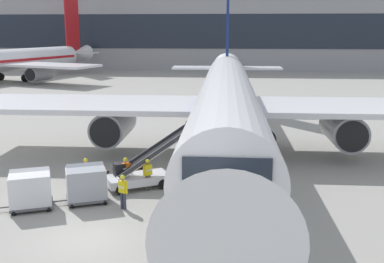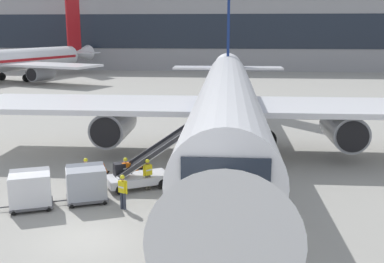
{
  "view_description": "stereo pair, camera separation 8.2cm",
  "coord_description": "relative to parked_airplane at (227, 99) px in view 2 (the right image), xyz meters",
  "views": [
    {
      "loc": [
        6.03,
        -17.66,
        8.63
      ],
      "look_at": [
        3.83,
        6.78,
        3.21
      ],
      "focal_mm": 43.58,
      "sensor_mm": 36.0,
      "label": 1
    },
    {
      "loc": [
        6.11,
        -17.65,
        8.63
      ],
      "look_at": [
        3.83,
        6.78,
        3.21
      ],
      "focal_mm": 43.58,
      "sensor_mm": 36.0,
      "label": 2
    }
  ],
  "objects": [
    {
      "name": "ground_plane",
      "position": [
        -5.57,
        -14.33,
        -3.87
      ],
      "size": [
        600.0,
        600.0,
        0.0
      ],
      "primitive_type": "plane",
      "color": "#9E9B93"
    },
    {
      "name": "parked_airplane",
      "position": [
        0.0,
        0.0,
        0.0
      ],
      "size": [
        35.75,
        45.81,
        15.5
      ],
      "color": "white",
      "rests_on": "ground"
    },
    {
      "name": "belt_loader",
      "position": [
        -4.53,
        -7.63,
        -2.95
      ],
      "size": [
        5.08,
        3.57,
        3.42
      ],
      "color": "silver",
      "rests_on": "ground"
    },
    {
      "name": "baggage_cart_lead",
      "position": [
        -6.89,
        -10.12,
        -2.87
      ],
      "size": [
        2.81,
        2.25,
        1.91
      ],
      "color": "#515156",
      "rests_on": "ground"
    },
    {
      "name": "baggage_cart_second",
      "position": [
        -9.33,
        -11.22,
        -2.87
      ],
      "size": [
        2.81,
        2.25,
        1.91
      ],
      "color": "#515156",
      "rests_on": "ground"
    },
    {
      "name": "ground_crew_by_loader",
      "position": [
        -5.37,
        -7.89,
        -2.87
      ],
      "size": [
        0.52,
        0.39,
        1.74
      ],
      "color": "#333847",
      "rests_on": "ground"
    },
    {
      "name": "ground_crew_by_carts",
      "position": [
        -4.11,
        -8.08,
        -2.87
      ],
      "size": [
        0.45,
        0.43,
        1.74
      ],
      "color": "#514C42",
      "rests_on": "ground"
    },
    {
      "name": "ground_crew_marshaller",
      "position": [
        -7.51,
        -8.18,
        -2.87
      ],
      "size": [
        0.32,
        0.56,
        1.74
      ],
      "color": "black",
      "rests_on": "ground"
    },
    {
      "name": "ground_crew_wingwalker",
      "position": [
        -4.8,
        -10.93,
        -2.87
      ],
      "size": [
        0.52,
        0.39,
        1.74
      ],
      "color": "#333847",
      "rests_on": "ground"
    },
    {
      "name": "safety_cone_engine_keepout",
      "position": [
        -7.36,
        -5.31,
        -3.56
      ],
      "size": [
        0.56,
        0.56,
        0.64
      ],
      "color": "black",
      "rests_on": "ground"
    },
    {
      "name": "safety_cone_wingtip",
      "position": [
        -5.38,
        -5.25,
        -3.56
      ],
      "size": [
        0.56,
        0.56,
        0.64
      ],
      "color": "black",
      "rests_on": "ground"
    },
    {
      "name": "safety_cone_nose_mark",
      "position": [
        -5.48,
        -4.1,
        -3.51
      ],
      "size": [
        0.64,
        0.64,
        0.72
      ],
      "color": "black",
      "rests_on": "ground"
    },
    {
      "name": "apron_guidance_line_lead_in",
      "position": [
        0.1,
        -0.83,
        -3.86
      ],
      "size": [
        0.2,
        110.0,
        0.01
      ],
      "color": "yellow",
      "rests_on": "ground"
    },
    {
      "name": "terminal_building",
      "position": [
        -3.12,
        74.12,
        4.14
      ],
      "size": [
        138.14,
        18.24,
        16.11
      ],
      "color": "#939399",
      "rests_on": "ground"
    },
    {
      "name": "distant_airplane",
      "position": [
        -36.85,
        42.42,
        -0.41
      ],
      "size": [
        33.3,
        41.32,
        14.21
      ],
      "color": "white",
      "rests_on": "ground"
    }
  ]
}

